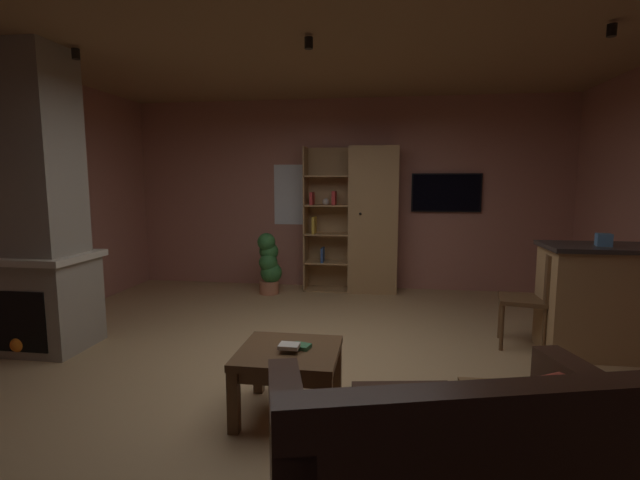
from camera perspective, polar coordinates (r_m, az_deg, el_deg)
floor at (r=4.03m, az=-0.85°, el=-15.87°), size 6.36×6.09×0.02m
wall_back at (r=6.76m, az=3.28°, el=5.73°), size 6.48×0.06×2.77m
ceiling at (r=3.89m, az=-0.94°, el=25.38°), size 6.36×6.09×0.02m
window_pane_back at (r=6.83m, az=-2.98°, el=5.72°), size 0.69×0.01×0.90m
stone_fireplace at (r=4.95m, az=-32.32°, el=2.43°), size 0.95×0.74×2.77m
bookshelf_cabinet at (r=6.48m, az=5.93°, el=2.45°), size 1.33×0.41×2.07m
kitchen_bar_counter at (r=4.95m, az=33.88°, el=-6.39°), size 1.40×0.61×1.02m
tissue_box at (r=4.71m, az=32.15°, el=0.02°), size 0.14×0.14×0.11m
leather_couch at (r=2.33m, az=16.99°, el=-25.88°), size 1.78×1.25×0.84m
coffee_table at (r=3.17m, az=-3.95°, el=-15.06°), size 0.67×0.65×0.46m
table_book_0 at (r=3.15m, az=-2.43°, el=-13.24°), size 0.15×0.12×0.03m
table_book_1 at (r=3.08m, az=-3.91°, el=-13.18°), size 0.14×0.11×0.03m
dining_chair at (r=4.76m, az=25.18°, el=-6.10°), size 0.49×0.49×0.92m
potted_floor_plant at (r=6.40m, az=-6.44°, el=-2.95°), size 0.33×0.32×0.87m
wall_mounted_tv at (r=6.72m, az=15.62°, el=5.76°), size 0.97×0.06×0.55m
track_light_spot_0 at (r=4.84m, az=-28.41°, el=19.93°), size 0.07×0.07×0.09m
track_light_spot_1 at (r=4.03m, az=-1.44°, el=23.56°), size 0.07×0.07×0.09m
track_light_spot_2 at (r=4.32m, az=32.88°, el=21.32°), size 0.07×0.07×0.09m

